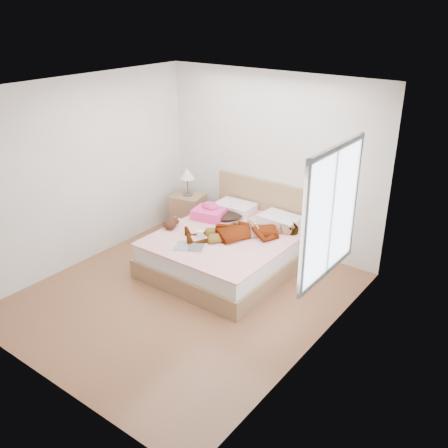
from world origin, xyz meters
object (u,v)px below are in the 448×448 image
coffee_mug (200,234)px  nightstand (188,209)px  magazine (189,246)px  plush_toy (171,223)px  towel (209,212)px  woman (243,229)px  bed (232,247)px  phone (231,207)px

coffee_mug → nightstand: (-1.06, 0.97, -0.22)m
magazine → plush_toy: bearing=153.4°
towel → magazine: 0.99m
woman → towel: (-0.76, 0.21, -0.01)m
woman → plush_toy: woman is taller
woman → coffee_mug: size_ratio=12.56×
bed → towel: bed is taller
magazine → towel: bearing=113.0°
towel → bed: bearing=-19.5°
woman → nightstand: 1.62m
coffee_mug → phone: bearing=94.6°
woman → bed: (-0.20, 0.01, -0.34)m
woman → plush_toy: 1.04m
bed → plush_toy: bearing=-151.4°
phone → plush_toy: size_ratio=0.35×
woman → phone: bearing=-175.2°
bed → magazine: bearing=-103.9°
towel → magazine: bearing=-67.0°
magazine → phone: bearing=96.6°
towel → plush_toy: size_ratio=1.95×
bed → magazine: (-0.18, -0.71, 0.24)m
plush_toy → nightstand: nightstand is taller
bed → plush_toy: bed is taller
phone → towel: towel is taller
towel → phone: bearing=37.0°
woman → phone: 0.64m
bed → nightstand: (-1.29, 0.56, 0.07)m
towel → plush_toy: 0.65m
magazine → nightstand: size_ratio=0.48×
magazine → plush_toy: 0.66m
bed → phone: bearing=127.6°
bed → nightstand: nightstand is taller
woman → coffee_mug: 0.60m
woman → phone: (-0.50, 0.40, 0.06)m
coffee_mug → towel: bearing=118.0°
nightstand → coffee_mug: bearing=-42.7°
coffee_mug → plush_toy: 0.53m
coffee_mug → nightstand: size_ratio=0.12×
bed → magazine: size_ratio=4.13×
phone → bed: (0.30, -0.39, -0.41)m
woman → plush_toy: bearing=-113.5°
woman → coffee_mug: (-0.43, -0.40, -0.06)m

